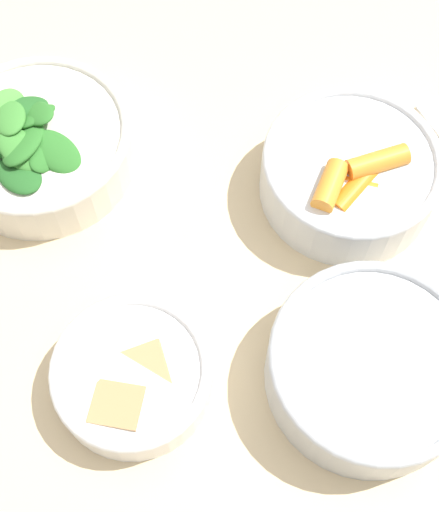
% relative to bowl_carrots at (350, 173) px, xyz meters
% --- Properties ---
extents(ground_plane, '(10.00, 10.00, 0.00)m').
position_rel_bowl_carrots_xyz_m(ground_plane, '(-0.02, -0.15, -0.78)').
color(ground_plane, brown).
extents(dining_table, '(1.28, 0.77, 0.75)m').
position_rel_bowl_carrots_xyz_m(dining_table, '(-0.02, -0.15, -0.15)').
color(dining_table, beige).
rests_on(dining_table, ground_plane).
extents(bowl_carrots, '(0.17, 0.17, 0.07)m').
position_rel_bowl_carrots_xyz_m(bowl_carrots, '(0.00, 0.00, 0.00)').
color(bowl_carrots, silver).
rests_on(bowl_carrots, dining_table).
extents(bowl_greens, '(0.18, 0.18, 0.07)m').
position_rel_bowl_carrots_xyz_m(bowl_greens, '(-0.12, -0.27, -0.00)').
color(bowl_greens, silver).
rests_on(bowl_greens, dining_table).
extents(bowl_beans_hotdog, '(0.17, 0.17, 0.06)m').
position_rel_bowl_carrots_xyz_m(bowl_beans_hotdog, '(0.18, -0.05, -0.00)').
color(bowl_beans_hotdog, silver).
rests_on(bowl_beans_hotdog, dining_table).
extents(bowl_cookies, '(0.13, 0.13, 0.04)m').
position_rel_bowl_carrots_xyz_m(bowl_cookies, '(0.13, -0.24, -0.01)').
color(bowl_cookies, white).
rests_on(bowl_cookies, dining_table).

